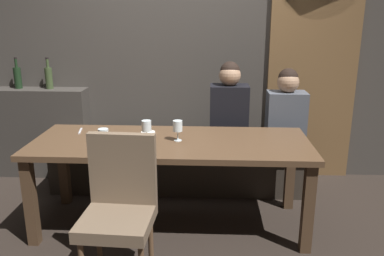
% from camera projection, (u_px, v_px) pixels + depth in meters
% --- Properties ---
extents(ground, '(9.00, 9.00, 0.00)m').
position_uv_depth(ground, '(172.00, 223.00, 3.38)').
color(ground, black).
extents(back_wall_tiled, '(6.00, 0.12, 3.00)m').
position_uv_depth(back_wall_tiled, '(182.00, 34.00, 4.14)').
color(back_wall_tiled, '#423D38').
rests_on(back_wall_tiled, ground).
extents(arched_door, '(0.90, 0.05, 2.55)m').
position_uv_depth(arched_door, '(314.00, 49.00, 4.04)').
color(arched_door, brown).
rests_on(arched_door, ground).
extents(back_counter, '(1.10, 0.28, 0.95)m').
position_uv_depth(back_counter, '(38.00, 132.00, 4.32)').
color(back_counter, '#38342F').
rests_on(back_counter, ground).
extents(dining_table, '(2.20, 0.84, 0.74)m').
position_uv_depth(dining_table, '(171.00, 151.00, 3.20)').
color(dining_table, '#493422').
rests_on(dining_table, ground).
extents(banquette_bench, '(2.50, 0.44, 0.45)m').
position_uv_depth(banquette_bench, '(179.00, 168.00, 3.99)').
color(banquette_bench, '#312A23').
rests_on(banquette_bench, ground).
extents(chair_near_side, '(0.46, 0.46, 0.98)m').
position_uv_depth(chair_near_side, '(119.00, 201.00, 2.55)').
color(chair_near_side, brown).
rests_on(chair_near_side, ground).
extents(diner_redhead, '(0.36, 0.24, 0.84)m').
position_uv_depth(diner_redhead, '(229.00, 108.00, 3.77)').
color(diner_redhead, black).
rests_on(diner_redhead, banquette_bench).
extents(diner_bearded, '(0.36, 0.24, 0.78)m').
position_uv_depth(diner_bearded, '(286.00, 112.00, 3.76)').
color(diner_bearded, '#4C515B').
rests_on(diner_bearded, banquette_bench).
extents(wine_bottle_dark_red, '(0.08, 0.08, 0.33)m').
position_uv_depth(wine_bottle_dark_red, '(18.00, 77.00, 4.18)').
color(wine_bottle_dark_red, black).
rests_on(wine_bottle_dark_red, back_counter).
extents(wine_bottle_pale_label, '(0.08, 0.08, 0.33)m').
position_uv_depth(wine_bottle_pale_label, '(49.00, 77.00, 4.16)').
color(wine_bottle_pale_label, '#384728').
rests_on(wine_bottle_pale_label, back_counter).
extents(wine_glass_near_left, '(0.08, 0.08, 0.16)m').
position_uv_depth(wine_glass_near_left, '(147.00, 127.00, 3.15)').
color(wine_glass_near_left, silver).
rests_on(wine_glass_near_left, dining_table).
extents(wine_glass_center_back, '(0.08, 0.08, 0.16)m').
position_uv_depth(wine_glass_center_back, '(103.00, 136.00, 2.92)').
color(wine_glass_center_back, silver).
rests_on(wine_glass_center_back, dining_table).
extents(wine_glass_end_right, '(0.08, 0.08, 0.16)m').
position_uv_depth(wine_glass_end_right, '(178.00, 127.00, 3.15)').
color(wine_glass_end_right, silver).
rests_on(wine_glass_end_right, dining_table).
extents(espresso_cup, '(0.12, 0.12, 0.06)m').
position_uv_depth(espresso_cup, '(148.00, 130.00, 3.38)').
color(espresso_cup, white).
rests_on(espresso_cup, dining_table).
extents(fork_on_table, '(0.05, 0.17, 0.01)m').
position_uv_depth(fork_on_table, '(80.00, 131.00, 3.43)').
color(fork_on_table, silver).
rests_on(fork_on_table, dining_table).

